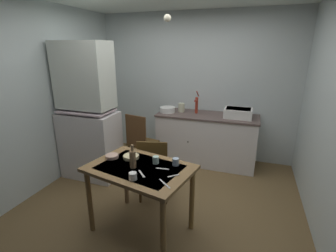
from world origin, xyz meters
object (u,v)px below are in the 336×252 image
object	(u,v)px
mixing_bowl_counter	(167,110)
chair_far_side	(154,167)
mug_tall	(176,162)
glass_bottle	(133,159)
dining_table	(140,177)
chair_by_counter	(141,141)
sink_basin	(238,113)
serving_bowl_wide	(131,157)
hand_pump	(197,104)
hutch_cabinet	(88,117)

from	to	relation	value
mixing_bowl_counter	chair_far_side	size ratio (longest dim) A/B	0.31
mug_tall	glass_bottle	xyz separation A→B (m)	(-0.40, -0.20, 0.06)
dining_table	chair_by_counter	world-z (taller)	chair_by_counter
chair_by_counter	sink_basin	bearing A→B (deg)	23.90
mixing_bowl_counter	serving_bowl_wide	distance (m)	1.74
sink_basin	hand_pump	bearing A→B (deg)	176.32
hutch_cabinet	chair_by_counter	xyz separation A→B (m)	(0.66, 0.41, -0.45)
hand_pump	glass_bottle	xyz separation A→B (m)	(-0.20, -2.03, -0.16)
dining_table	serving_bowl_wide	xyz separation A→B (m)	(-0.18, 0.16, 0.13)
chair_far_side	hutch_cabinet	bearing A→B (deg)	166.01
sink_basin	hutch_cabinet	bearing A→B (deg)	-153.64
mixing_bowl_counter	chair_by_counter	world-z (taller)	chair_by_counter
mixing_bowl_counter	dining_table	bearing A→B (deg)	-79.45
chair_far_side	mug_tall	bearing A→B (deg)	-45.20
serving_bowl_wide	mug_tall	world-z (taller)	mug_tall
serving_bowl_wide	glass_bottle	bearing A→B (deg)	-57.88
chair_far_side	mixing_bowl_counter	bearing A→B (deg)	101.36
sink_basin	serving_bowl_wide	world-z (taller)	sink_basin
hutch_cabinet	dining_table	world-z (taller)	hutch_cabinet
sink_basin	mixing_bowl_counter	bearing A→B (deg)	-177.62
serving_bowl_wide	mug_tall	xyz separation A→B (m)	(0.52, -0.00, 0.02)
mixing_bowl_counter	dining_table	distance (m)	1.94
dining_table	hand_pump	bearing A→B (deg)	85.84
sink_basin	hand_pump	xyz separation A→B (m)	(-0.70, 0.05, 0.09)
sink_basin	glass_bottle	xyz separation A→B (m)	(-0.91, -1.98, -0.07)
sink_basin	hand_pump	world-z (taller)	hand_pump
dining_table	glass_bottle	distance (m)	0.23
sink_basin	dining_table	world-z (taller)	sink_basin
hutch_cabinet	mug_tall	size ratio (longest dim) A/B	26.31
sink_basin	glass_bottle	world-z (taller)	glass_bottle
mug_tall	chair_by_counter	bearing A→B (deg)	129.96
mug_tall	glass_bottle	bearing A→B (deg)	-153.82
mixing_bowl_counter	serving_bowl_wide	xyz separation A→B (m)	(0.17, -1.73, -0.12)
hutch_cabinet	hand_pump	bearing A→B (deg)	37.71
sink_basin	chair_far_side	distance (m)	1.71
hutch_cabinet	chair_by_counter	world-z (taller)	hutch_cabinet
sink_basin	serving_bowl_wide	size ratio (longest dim) A/B	2.48
hutch_cabinet	sink_basin	world-z (taller)	hutch_cabinet
dining_table	chair_far_side	bearing A→B (deg)	98.77
sink_basin	glass_bottle	distance (m)	2.18
mixing_bowl_counter	mug_tall	bearing A→B (deg)	-68.18
hand_pump	chair_far_side	size ratio (longest dim) A/B	0.45
glass_bottle	serving_bowl_wide	bearing A→B (deg)	122.12
dining_table	chair_by_counter	size ratio (longest dim) A/B	1.22
chair_far_side	serving_bowl_wide	bearing A→B (deg)	-101.84
sink_basin	chair_far_side	bearing A→B (deg)	-124.93
hutch_cabinet	chair_far_side	xyz separation A→B (m)	(1.18, -0.29, -0.49)
dining_table	chair_by_counter	xyz separation A→B (m)	(-0.61, 1.30, -0.15)
hutch_cabinet	dining_table	distance (m)	1.58
hutch_cabinet	glass_bottle	size ratio (longest dim) A/B	8.14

